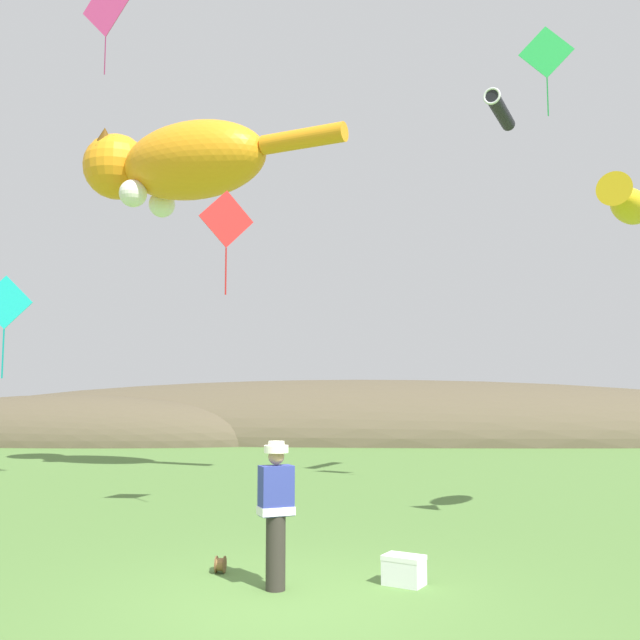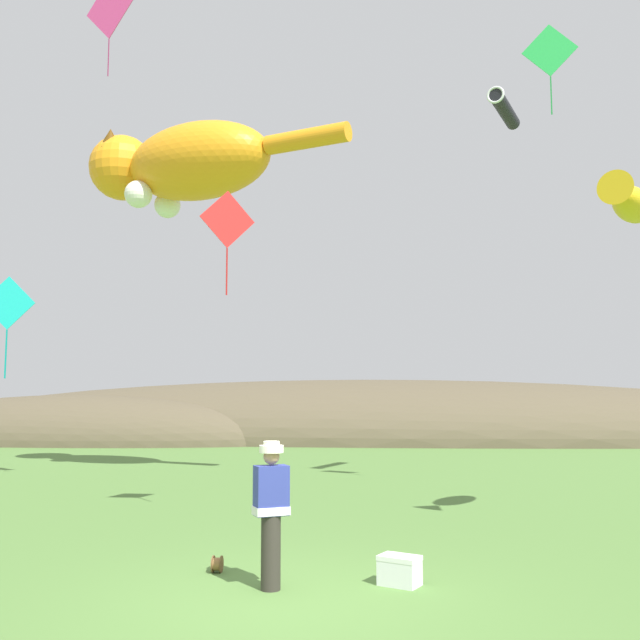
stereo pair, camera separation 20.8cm
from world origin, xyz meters
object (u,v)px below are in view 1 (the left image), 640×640
object	(u,v)px
kite_tube_streamer	(500,110)
kite_diamond_pink	(107,6)
kite_diamond_red	(227,220)
kite_fish_windsock	(628,203)
picnic_cooler	(404,570)
kite_diamond_teal	(5,304)
kite_giant_cat	(176,164)
festival_attendant	(276,509)
kite_diamond_green	(546,53)
kite_spool	(220,564)

from	to	relation	value
kite_tube_streamer	kite_diamond_pink	bearing A→B (deg)	-162.88
kite_diamond_red	kite_diamond_pink	size ratio (longest dim) A/B	0.82
kite_fish_windsock	kite_diamond_pink	xyz separation A→B (m)	(-10.65, 2.40, 5.55)
picnic_cooler	kite_diamond_teal	size ratio (longest dim) A/B	0.31
kite_diamond_red	kite_diamond_pink	distance (m)	6.89
picnic_cooler	kite_giant_cat	bearing A→B (deg)	119.49
kite_tube_streamer	kite_diamond_red	xyz separation A→B (m)	(-6.07, -5.01, -4.01)
festival_attendant	kite_diamond_red	bearing A→B (deg)	110.28
kite_diamond_pink	kite_diamond_green	bearing A→B (deg)	4.21
kite_diamond_red	kite_diamond_pink	xyz separation A→B (m)	(-3.34, 2.11, 5.65)
kite_giant_cat	kite_diamond_red	world-z (taller)	kite_giant_cat
kite_fish_windsock	kite_tube_streamer	xyz separation A→B (m)	(-1.24, 5.30, 3.92)
festival_attendant	kite_diamond_pink	world-z (taller)	kite_diamond_pink
kite_spool	kite_fish_windsock	distance (m)	9.23
festival_attendant	kite_diamond_teal	bearing A→B (deg)	146.34
kite_fish_windsock	kite_tube_streamer	bearing A→B (deg)	103.14
picnic_cooler	kite_diamond_teal	distance (m)	8.76
kite_tube_streamer	picnic_cooler	bearing A→B (deg)	-108.16
kite_spool	kite_diamond_teal	world-z (taller)	kite_diamond_teal
kite_giant_cat	kite_tube_streamer	distance (m)	9.34
festival_attendant	kite_diamond_red	size ratio (longest dim) A/B	0.88
kite_fish_windsock	kite_diamond_red	bearing A→B (deg)	177.76
kite_spool	kite_diamond_green	size ratio (longest dim) A/B	0.10
kite_spool	festival_attendant	bearing A→B (deg)	-41.89
kite_fish_windsock	kite_diamond_teal	xyz separation A→B (m)	(-11.30, -0.28, -1.73)
kite_fish_windsock	kite_diamond_green	size ratio (longest dim) A/B	1.04
kite_diamond_pink	kite_fish_windsock	bearing A→B (deg)	-12.70
picnic_cooler	kite_fish_windsock	distance (m)	7.84
kite_diamond_teal	kite_fish_windsock	bearing A→B (deg)	1.44
kite_spool	kite_fish_windsock	size ratio (longest dim) A/B	0.10
kite_spool	picnic_cooler	xyz separation A→B (m)	(2.40, -0.40, 0.07)
kite_giant_cat	kite_diamond_pink	xyz separation A→B (m)	(-0.30, -4.89, 2.18)
kite_spool	kite_giant_cat	xyz separation A→B (m)	(-3.78, 10.53, 9.00)
festival_attendant	kite_giant_cat	size ratio (longest dim) A/B	0.21
festival_attendant	kite_spool	size ratio (longest dim) A/B	8.08
kite_spool	kite_diamond_green	distance (m)	13.30
kite_diamond_pink	kite_tube_streamer	bearing A→B (deg)	17.12
kite_tube_streamer	kite_diamond_red	distance (m)	8.84
kite_diamond_teal	kite_diamond_pink	distance (m)	7.79
picnic_cooler	kite_tube_streamer	world-z (taller)	kite_tube_streamer
festival_attendant	kite_diamond_teal	size ratio (longest dim) A/B	0.94
kite_diamond_pink	kite_diamond_green	xyz separation A→B (m)	(10.09, 0.74, -1.17)
picnic_cooler	kite_diamond_green	world-z (taller)	kite_diamond_green
kite_tube_streamer	kite_diamond_pink	size ratio (longest dim) A/B	0.86
festival_attendant	picnic_cooler	bearing A→B (deg)	12.73
kite_diamond_teal	kite_diamond_green	world-z (taller)	kite_diamond_green
picnic_cooler	kite_giant_cat	size ratio (longest dim) A/B	0.07
kite_spool	picnic_cooler	bearing A→B (deg)	-9.54
kite_fish_windsock	kite_spool	bearing A→B (deg)	-153.73
kite_tube_streamer	kite_diamond_red	bearing A→B (deg)	-140.47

